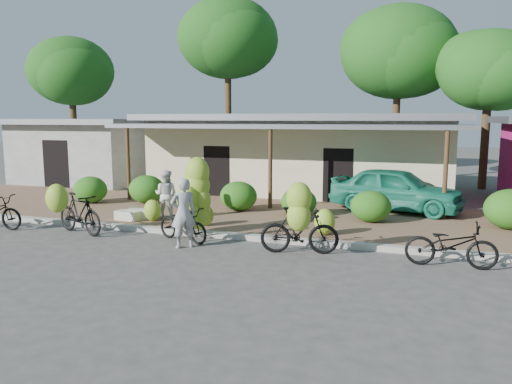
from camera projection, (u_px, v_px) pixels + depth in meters
ground at (192, 258)px, 11.50m from camera, size 100.00×100.00×0.00m
sidewalk at (260, 215)px, 16.17m from camera, size 60.00×6.00×0.12m
curb at (225, 235)px, 13.36m from camera, size 60.00×0.25×0.15m
shop_main at (303, 152)px, 21.49m from camera, size 13.00×8.50×3.35m
shop_grey at (90, 150)px, 25.05m from camera, size 7.00×6.00×3.15m
tree_back_left at (69, 70)px, 27.28m from camera, size 4.75×4.60×7.58m
tree_far_center at (225, 37)px, 27.29m from camera, size 5.55×5.45×9.68m
tree_center_right at (395, 51)px, 25.05m from camera, size 5.86×5.79×8.76m
tree_near_right at (485, 68)px, 22.08m from camera, size 4.57×4.40×7.07m
hedge_0 at (90, 190)px, 18.16m from camera, size 1.25×1.12×0.97m
hedge_1 at (147, 189)px, 18.09m from camera, size 1.31×1.18×1.02m
hedge_2 at (239, 196)px, 16.64m from camera, size 1.26×1.13×0.98m
hedge_3 at (299, 202)px, 15.74m from camera, size 1.14×1.02×0.89m
hedge_4 at (371, 206)px, 14.80m from camera, size 1.20×1.08×0.94m
hedge_5 at (511, 209)px, 13.81m from camera, size 1.44×1.30×1.13m
bike_left at (76, 211)px, 13.69m from camera, size 1.97×1.43×1.47m
bike_center at (191, 206)px, 13.14m from camera, size 1.83×1.42×2.18m
bike_right at (299, 225)px, 11.59m from camera, size 1.93×1.32×1.79m
bike_far_right at (451, 245)px, 10.68m from camera, size 1.91×0.69×1.00m
loose_banana_a at (152, 210)px, 14.95m from camera, size 0.52×0.44×0.65m
loose_banana_b at (205, 215)px, 14.34m from camera, size 0.49×0.41×0.61m
loose_banana_c at (325, 222)px, 13.19m from camera, size 0.56×0.48×0.70m
sack_near at (141, 214)px, 15.32m from camera, size 0.93×0.63×0.30m
sack_far at (128, 215)px, 15.13m from camera, size 0.79×0.46×0.28m
vendor at (183, 213)px, 12.28m from camera, size 0.75×0.73×1.75m
bystander at (166, 194)px, 15.25m from camera, size 0.77×0.62×1.50m
teal_van at (396, 189)px, 16.49m from camera, size 4.56×2.60×1.46m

